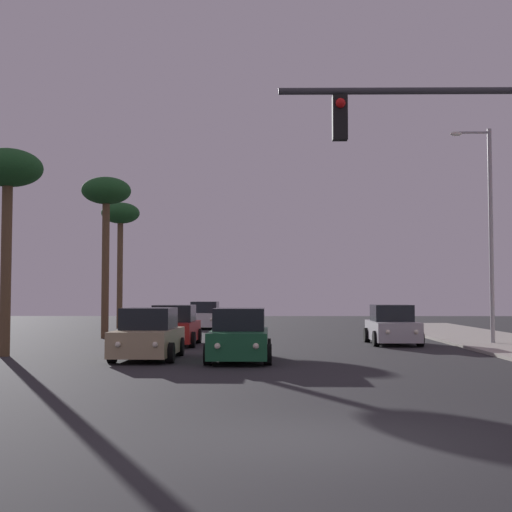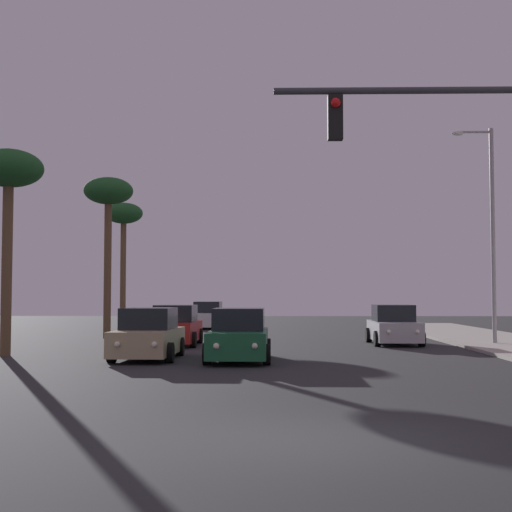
# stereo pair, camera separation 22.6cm
# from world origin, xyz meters

# --- Properties ---
(ground_plane) EXTENTS (120.00, 120.00, 0.00)m
(ground_plane) POSITION_xyz_m (0.00, 0.00, 0.00)
(ground_plane) COLOR #28282B
(car_tan) EXTENTS (2.04, 4.34, 1.68)m
(car_tan) POSITION_xyz_m (-4.66, 12.96, 0.76)
(car_tan) COLOR tan
(car_tan) RESTS_ON ground
(car_white) EXTENTS (2.04, 4.33, 1.68)m
(car_white) POSITION_xyz_m (-4.56, 34.05, 0.76)
(car_white) COLOR silver
(car_white) RESTS_ON ground
(car_green) EXTENTS (2.04, 4.32, 1.68)m
(car_green) POSITION_xyz_m (-1.64, 12.37, 0.76)
(car_green) COLOR #195933
(car_green) RESTS_ON ground
(car_red) EXTENTS (2.04, 4.32, 1.68)m
(car_red) POSITION_xyz_m (-4.62, 19.37, 0.76)
(car_red) COLOR maroon
(car_red) RESTS_ON ground
(car_silver) EXTENTS (2.04, 4.32, 1.68)m
(car_silver) POSITION_xyz_m (4.62, 20.12, 0.76)
(car_silver) COLOR #B7B7BC
(car_silver) RESTS_ON ground
(street_lamp) EXTENTS (1.74, 0.24, 9.00)m
(street_lamp) POSITION_xyz_m (8.55, 19.41, 5.12)
(street_lamp) COLOR #99999E
(street_lamp) RESTS_ON sidewalk_right
(palm_tree_far) EXTENTS (2.40, 2.40, 7.91)m
(palm_tree_far) POSITION_xyz_m (-9.90, 34.00, 6.85)
(palm_tree_far) COLOR brown
(palm_tree_far) RESTS_ON ground
(palm_tree_mid) EXTENTS (2.40, 2.40, 7.86)m
(palm_tree_mid) POSITION_xyz_m (-8.57, 24.00, 6.80)
(palm_tree_mid) COLOR brown
(palm_tree_mid) RESTS_ON ground
(palm_tree_near) EXTENTS (2.40, 2.40, 7.19)m
(palm_tree_near) POSITION_xyz_m (-9.78, 14.00, 6.21)
(palm_tree_near) COLOR brown
(palm_tree_near) RESTS_ON ground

